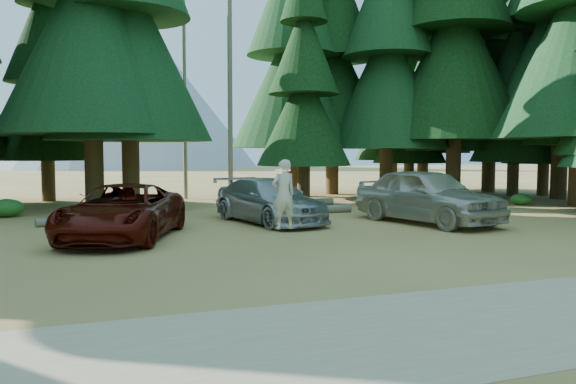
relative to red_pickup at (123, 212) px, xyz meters
name	(u,v)px	position (x,y,z in m)	size (l,w,h in m)	color
ground	(337,246)	(5.01, -3.03, -0.75)	(160.00, 160.00, 0.00)	olive
gravel_strip	(525,316)	(5.01, -9.53, -0.74)	(26.00, 3.50, 0.01)	tan
forest_belt_north	(213,200)	(5.01, 11.97, -0.75)	(36.00, 7.00, 22.00)	black
snag_front	(230,79)	(5.81, 11.47, 5.25)	(0.24, 0.24, 12.00)	slate
snag_back	(185,101)	(3.81, 12.97, 4.25)	(0.20, 0.20, 10.00)	slate
mountain_peak	(108,92)	(2.43, 85.20, 11.96)	(48.00, 50.00, 28.00)	#94979D
red_pickup	(123,212)	(0.00, 0.00, 0.00)	(2.49, 5.40, 1.50)	#500D06
silver_minivan_center	(269,201)	(4.86, 2.15, -0.01)	(2.09, 5.13, 1.49)	#A4A7AC
silver_minivan_right	(427,195)	(9.79, 0.20, 0.18)	(2.20, 5.47, 1.86)	beige
frisbee_player	(284,194)	(3.38, -3.64, 0.66)	(0.63, 0.46, 1.61)	beige
log_left	(94,219)	(-0.72, 4.00, -0.62)	(0.27, 0.27, 3.72)	slate
log_mid	(294,203)	(7.63, 7.24, -0.59)	(0.31, 0.31, 3.79)	slate
log_right	(293,210)	(6.51, 4.35, -0.60)	(0.31, 0.31, 4.79)	slate
shrub_far_left	(6,208)	(-3.74, 6.94, -0.42)	(1.21, 1.21, 0.67)	#1C5E1F
shrub_left	(85,214)	(-1.00, 4.70, -0.52)	(0.82, 0.82, 0.45)	#1C5E1F
shrub_center_left	(266,204)	(5.76, 5.42, -0.44)	(1.13, 1.13, 0.62)	#1C5E1F
shrub_center_right	(285,204)	(6.80, 6.08, -0.51)	(0.87, 0.87, 0.48)	#1C5E1F
shrub_right	(375,206)	(9.81, 3.82, -0.51)	(0.86, 0.86, 0.47)	#1C5E1F
shrub_far_right	(386,200)	(11.53, 6.02, -0.46)	(1.05, 1.05, 0.58)	#1C5E1F
shrub_edge_east	(521,199)	(17.58, 4.46, -0.49)	(0.93, 0.93, 0.51)	#1C5E1F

